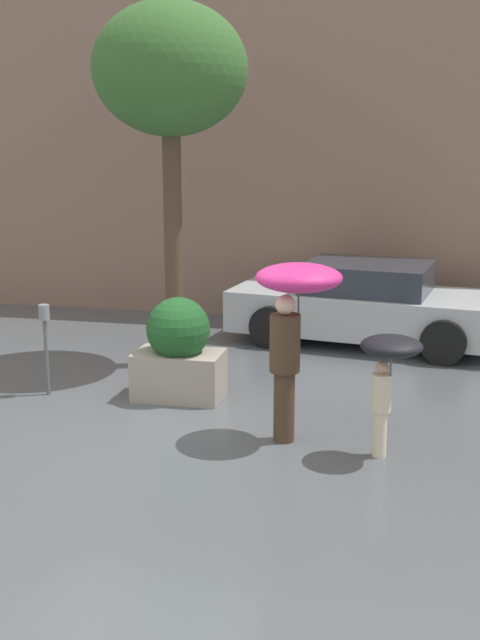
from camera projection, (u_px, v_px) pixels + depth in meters
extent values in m
plane|color=#51565B|center=(141.00, 439.00, 9.00)|extent=(40.00, 40.00, 0.00)
cube|color=#8C6B5B|center=(256.00, 153.00, 14.50)|extent=(18.00, 0.30, 6.00)
cube|color=#9E9384|center=(179.00, 375.00, 10.35)|extent=(1.13, 0.68, 0.61)
sphere|color=#1E5123|center=(178.00, 329.00, 10.21)|extent=(0.82, 0.82, 0.82)
cylinder|color=#473323|center=(284.00, 406.00, 8.87)|extent=(0.23, 0.23, 0.81)
cylinder|color=#473323|center=(285.00, 343.00, 8.71)|extent=(0.34, 0.34, 0.64)
sphere|color=beige|center=(285.00, 305.00, 8.61)|extent=(0.22, 0.22, 0.22)
cylinder|color=#4C4C51|center=(298.00, 309.00, 8.67)|extent=(0.02, 0.02, 0.69)
ellipsoid|color=#E02D84|center=(299.00, 278.00, 8.59)|extent=(0.94, 0.94, 0.30)
cylinder|color=beige|center=(380.00, 433.00, 8.47)|extent=(0.15, 0.15, 0.51)
cylinder|color=beige|center=(381.00, 392.00, 8.37)|extent=(0.21, 0.21, 0.40)
sphere|color=tan|center=(382.00, 368.00, 8.30)|extent=(0.14, 0.14, 0.14)
cylinder|color=#4C4C51|center=(391.00, 369.00, 8.24)|extent=(0.02, 0.02, 0.50)
ellipsoid|color=black|center=(392.00, 346.00, 8.19)|extent=(0.64, 0.64, 0.20)
cube|color=#B7BCC1|center=(367.00, 311.00, 13.07)|extent=(4.56, 2.40, 0.66)
cube|color=#2D333D|center=(368.00, 277.00, 12.95)|extent=(2.16, 1.79, 0.46)
cylinder|color=black|center=(271.00, 327.00, 12.77)|extent=(0.70, 0.32, 0.68)
cylinder|color=black|center=(303.00, 305.00, 14.39)|extent=(0.70, 0.32, 0.68)
cylinder|color=black|center=(443.00, 342.00, 11.83)|extent=(0.70, 0.32, 0.68)
cylinder|color=black|center=(457.00, 317.00, 13.46)|extent=(0.70, 0.32, 0.68)
cylinder|color=brown|center=(173.00, 243.00, 11.54)|extent=(0.26, 0.26, 3.62)
ellipsoid|color=#38662D|center=(170.00, 69.00, 10.99)|extent=(2.15, 2.15, 1.83)
cylinder|color=#595B60|center=(47.00, 358.00, 10.42)|extent=(0.05, 0.05, 1.01)
cylinder|color=gray|center=(44.00, 312.00, 10.28)|extent=(0.14, 0.14, 0.20)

